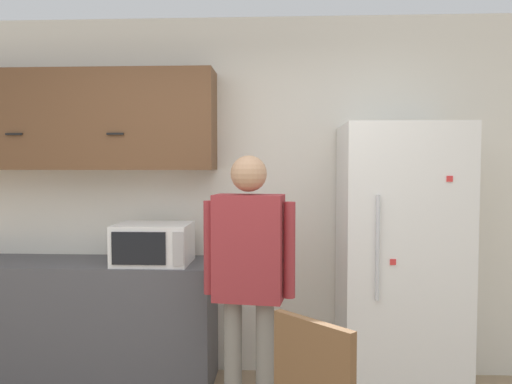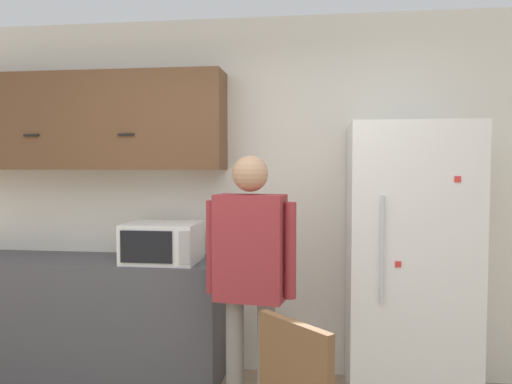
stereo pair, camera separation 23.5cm
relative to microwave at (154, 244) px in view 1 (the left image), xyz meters
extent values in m
cube|color=silver|center=(0.54, 0.36, 0.31)|extent=(6.00, 0.06, 2.70)
cube|color=#4C4C51|center=(-0.63, 0.05, -0.59)|extent=(2.08, 0.56, 0.90)
cube|color=brown|center=(-0.63, 0.17, 0.88)|extent=(2.08, 0.32, 0.72)
cube|color=black|center=(-0.99, 0.00, 0.77)|extent=(0.12, 0.01, 0.01)
cube|color=black|center=(-0.26, 0.00, 0.77)|extent=(0.12, 0.01, 0.01)
cube|color=white|center=(0.00, 0.00, 0.00)|extent=(0.52, 0.42, 0.28)
cube|color=black|center=(-0.05, -0.21, 0.00)|extent=(0.36, 0.01, 0.22)
cube|color=#B2B2B2|center=(0.22, -0.21, 0.00)|extent=(0.07, 0.01, 0.23)
cylinder|color=gray|center=(0.61, -0.46, -0.65)|extent=(0.11, 0.11, 0.77)
cylinder|color=gray|center=(0.80, -0.49, -0.65)|extent=(0.11, 0.11, 0.77)
cube|color=maroon|center=(0.70, -0.48, 0.06)|extent=(0.44, 0.27, 0.64)
sphere|color=tan|center=(0.70, -0.48, 0.50)|extent=(0.22, 0.22, 0.22)
cylinder|color=maroon|center=(0.46, -0.44, 0.05)|extent=(0.07, 0.07, 0.57)
cylinder|color=maroon|center=(0.95, -0.51, 0.05)|extent=(0.07, 0.07, 0.57)
cube|color=white|center=(1.71, -0.02, -0.11)|extent=(0.80, 0.68, 1.86)
cylinder|color=silver|center=(1.49, -0.38, 0.04)|extent=(0.02, 0.02, 0.65)
cube|color=red|center=(1.59, -0.36, -0.05)|extent=(0.04, 0.01, 0.04)
cube|color=red|center=(1.93, -0.36, 0.47)|extent=(0.04, 0.01, 0.04)
cube|color=brown|center=(1.02, -1.48, -0.32)|extent=(0.31, 0.31, 0.50)
camera|label=1|loc=(0.89, -3.45, 0.55)|focal=35.00mm
camera|label=2|loc=(1.13, -3.43, 0.55)|focal=35.00mm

